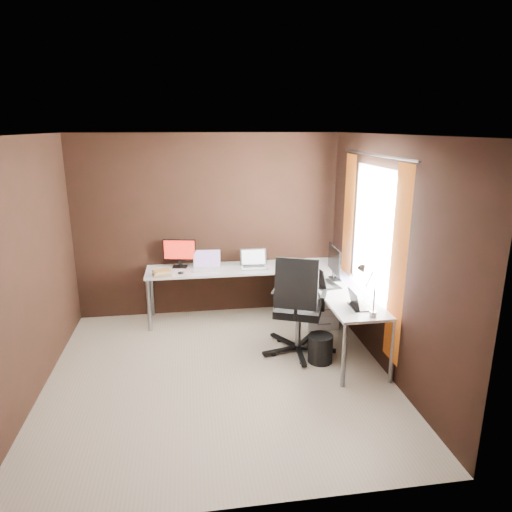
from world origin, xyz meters
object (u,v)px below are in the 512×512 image
at_px(laptop_black_small, 358,304).
at_px(wastebasket, 320,348).
at_px(monitor_right, 334,261).
at_px(desk_lamp, 367,284).
at_px(monitor_left, 180,251).
at_px(office_chair, 298,325).
at_px(drawer_pedestal, 319,302).
at_px(laptop_silver, 254,263).
at_px(laptop_black_big, 323,281).
at_px(book_stack, 162,273).
at_px(laptop_white, 207,265).

bearing_deg(laptop_black_small, wastebasket, 56.12).
height_order(monitor_right, desk_lamp, desk_lamp).
xyz_separation_m(monitor_left, laptop_black_small, (1.87, -1.74, -0.18)).
bearing_deg(office_chair, wastebasket, -28.79).
height_order(drawer_pedestal, desk_lamp, desk_lamp).
bearing_deg(laptop_black_small, monitor_left, 47.93).
bearing_deg(laptop_silver, monitor_left, 173.28).
xyz_separation_m(monitor_left, laptop_black_big, (1.71, -1.02, -0.17)).
relative_size(drawer_pedestal, desk_lamp, 1.15).
bearing_deg(wastebasket, laptop_black_small, -34.70).
bearing_deg(monitor_left, laptop_black_small, -32.59).
distance_m(monitor_right, office_chair, 0.95).
xyz_separation_m(laptop_black_big, book_stack, (-1.93, 0.67, -0.02)).
distance_m(drawer_pedestal, laptop_white, 1.59).
distance_m(monitor_left, laptop_black_big, 1.99).
xyz_separation_m(drawer_pedestal, book_stack, (-2.06, 0.15, 0.47)).
height_order(laptop_silver, book_stack, laptop_silver).
bearing_deg(monitor_left, laptop_black_big, -20.49).
height_order(book_stack, wastebasket, book_stack).
height_order(laptop_silver, office_chair, office_chair).
relative_size(desk_lamp, wastebasket, 1.63).
distance_m(drawer_pedestal, wastebasket, 1.07).
distance_m(drawer_pedestal, laptop_black_small, 1.34).
height_order(laptop_black_small, office_chair, office_chair).
xyz_separation_m(drawer_pedestal, laptop_black_small, (0.04, -1.25, 0.47)).
height_order(laptop_black_big, book_stack, laptop_black_big).
relative_size(drawer_pedestal, book_stack, 2.29).
bearing_deg(laptop_silver, drawer_pedestal, -20.13).
relative_size(book_stack, desk_lamp, 0.50).
relative_size(monitor_right, desk_lamp, 0.99).
distance_m(monitor_left, desk_lamp, 2.69).
relative_size(laptop_silver, laptop_black_small, 1.32).
height_order(laptop_black_big, office_chair, office_chair).
distance_m(book_stack, office_chair, 1.87).
bearing_deg(laptop_black_small, office_chair, 48.83).
bearing_deg(laptop_white, monitor_left, 164.19).
xyz_separation_m(laptop_black_big, wastebasket, (-0.15, -0.50, -0.62)).
bearing_deg(drawer_pedestal, desk_lamp, -88.11).
xyz_separation_m(monitor_left, laptop_silver, (0.99, -0.15, -0.17)).
xyz_separation_m(desk_lamp, office_chair, (-0.53, 0.66, -0.70)).
xyz_separation_m(laptop_black_big, laptop_black_small, (0.17, -0.72, -0.01)).
bearing_deg(book_stack, office_chair, -30.44).
bearing_deg(book_stack, drawer_pedestal, -4.17).
bearing_deg(laptop_black_big, desk_lamp, -178.12).
distance_m(monitor_left, laptop_black_small, 2.56).
relative_size(drawer_pedestal, laptop_silver, 1.63).
height_order(laptop_black_small, desk_lamp, desk_lamp).
height_order(drawer_pedestal, laptop_white, laptop_white).
bearing_deg(laptop_black_small, laptop_silver, 29.83).
relative_size(laptop_white, laptop_black_big, 0.95).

